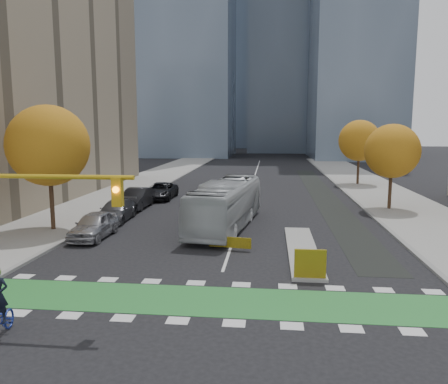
% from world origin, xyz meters
% --- Properties ---
extents(ground, '(300.00, 300.00, 0.00)m').
position_xyz_m(ground, '(0.00, 0.00, 0.00)').
color(ground, black).
rests_on(ground, ground).
extents(sidewalk_west, '(7.00, 120.00, 0.15)m').
position_xyz_m(sidewalk_west, '(-13.50, 20.00, 0.07)').
color(sidewalk_west, gray).
rests_on(sidewalk_west, ground).
extents(sidewalk_east, '(7.00, 120.00, 0.15)m').
position_xyz_m(sidewalk_east, '(13.50, 20.00, 0.07)').
color(sidewalk_east, gray).
rests_on(sidewalk_east, ground).
extents(curb_west, '(0.30, 120.00, 0.16)m').
position_xyz_m(curb_west, '(-10.00, 20.00, 0.07)').
color(curb_west, gray).
rests_on(curb_west, ground).
extents(curb_east, '(0.30, 120.00, 0.16)m').
position_xyz_m(curb_east, '(10.00, 20.00, 0.07)').
color(curb_east, gray).
rests_on(curb_east, ground).
extents(bike_crossing, '(20.00, 3.00, 0.01)m').
position_xyz_m(bike_crossing, '(0.00, 1.50, 0.01)').
color(bike_crossing, '#287D33').
rests_on(bike_crossing, ground).
extents(centre_line, '(0.15, 70.00, 0.01)m').
position_xyz_m(centre_line, '(0.00, 40.00, 0.01)').
color(centre_line, silver).
rests_on(centre_line, ground).
extents(bike_lane_paint, '(2.50, 50.00, 0.01)m').
position_xyz_m(bike_lane_paint, '(7.50, 30.00, 0.01)').
color(bike_lane_paint, black).
rests_on(bike_lane_paint, ground).
extents(median_island, '(1.60, 10.00, 0.16)m').
position_xyz_m(median_island, '(4.00, 9.00, 0.08)').
color(median_island, gray).
rests_on(median_island, ground).
extents(hazard_board, '(1.40, 0.12, 1.30)m').
position_xyz_m(hazard_board, '(4.00, 4.20, 0.80)').
color(hazard_board, yellow).
rests_on(hazard_board, median_island).
extents(tower_nw, '(22.00, 22.00, 70.00)m').
position_xyz_m(tower_nw, '(-18.00, 90.00, 35.00)').
color(tower_nw, '#47566B').
rests_on(tower_nw, ground).
extents(tower_ne, '(18.00, 24.00, 60.00)m').
position_xyz_m(tower_ne, '(20.00, 85.00, 30.00)').
color(tower_ne, '#47566B').
rests_on(tower_ne, ground).
extents(tower_far, '(26.00, 26.00, 80.00)m').
position_xyz_m(tower_far, '(-4.00, 140.00, 40.00)').
color(tower_far, '#47566B').
rests_on(tower_far, ground).
extents(tree_west, '(5.20, 5.20, 8.22)m').
position_xyz_m(tree_west, '(-12.00, 12.00, 5.62)').
color(tree_west, '#332114').
rests_on(tree_west, ground).
extents(tree_east_near, '(4.40, 4.40, 7.08)m').
position_xyz_m(tree_east_near, '(12.00, 22.00, 4.86)').
color(tree_east_near, '#332114').
rests_on(tree_east_near, ground).
extents(tree_east_far, '(4.80, 4.80, 7.65)m').
position_xyz_m(tree_east_far, '(12.50, 38.00, 5.24)').
color(tree_east_far, '#332114').
rests_on(tree_east_far, ground).
extents(bus, '(4.28, 11.86, 3.23)m').
position_xyz_m(bus, '(-0.76, 14.26, 1.61)').
color(bus, '#B4B9BC').
rests_on(bus, ground).
extents(parked_car_a, '(1.92, 4.71, 1.60)m').
position_xyz_m(parked_car_a, '(-8.60, 10.58, 0.80)').
color(parked_car_a, '#A7A7AD').
rests_on(parked_car_a, ground).
extents(parked_car_b, '(1.86, 5.15, 1.69)m').
position_xyz_m(parked_car_b, '(-9.00, 20.58, 0.85)').
color(parked_car_b, black).
rests_on(parked_car_b, ground).
extents(parked_car_c, '(2.22, 5.12, 1.47)m').
position_xyz_m(parked_car_c, '(-9.00, 15.58, 0.73)').
color(parked_car_c, '#4A4B4F').
rests_on(parked_car_c, ground).
extents(parked_car_d, '(2.56, 5.52, 1.53)m').
position_xyz_m(parked_car_d, '(-8.22, 25.58, 0.77)').
color(parked_car_d, black).
rests_on(parked_car_d, ground).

